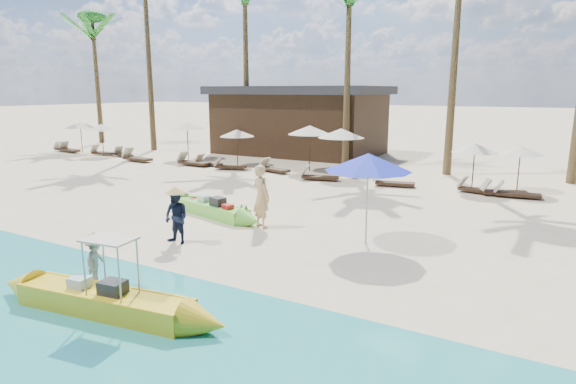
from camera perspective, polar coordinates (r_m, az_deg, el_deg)
The scene contains 34 objects.
ground at distance 12.93m, azimuth -4.49°, elevation -6.34°, with size 240.00×240.00×0.00m, color beige.
wet_sand_strip at distance 9.54m, azimuth -22.15°, elevation -14.12°, with size 240.00×4.50×0.01m, color tan.
green_canoe at distance 16.11m, azimuth -9.17°, elevation -1.94°, with size 5.13×1.61×0.66m.
yellow_canoe at distance 9.72m, azimuth -20.92°, elevation -11.97°, with size 5.67×1.23×1.48m.
tourist at distance 14.36m, azimuth -3.18°, elevation -0.53°, with size 0.70×0.46×1.91m, color tan.
vendor_green at distance 13.23m, azimuth -13.10°, elevation -2.94°, with size 0.70×0.55×1.45m, color #131B36.
vendor_yellow at distance 10.63m, azimuth -21.81°, elevation -7.53°, with size 0.63×0.36×0.97m, color gray.
blue_umbrella at distance 12.71m, azimuth 9.50°, elevation 3.49°, with size 2.28×2.28×2.45m.
resort_parasol_0 at distance 34.49m, azimuth -23.40°, elevation 7.31°, with size 1.98×1.98×2.04m.
lounger_0_left at distance 35.81m, azimuth -24.99°, elevation 4.68°, with size 1.76×0.60×0.59m.
lounger_0_right at distance 35.33m, azimuth -24.54°, elevation 4.65°, with size 1.90×0.86×0.62m.
resort_parasol_1 at distance 32.44m, azimuth -21.22°, elevation 7.17°, with size 1.92×1.92×1.98m.
lounger_1_left at distance 32.87m, azimuth -21.09°, elevation 4.43°, with size 1.80×0.86×0.59m.
lounger_1_right at distance 31.60m, azimuth -18.97°, elevation 4.29°, with size 1.71×0.92×0.55m.
resort_parasol_2 at distance 29.41m, azimuth -11.88°, elevation 7.71°, with size 2.15×2.15×2.21m.
lounger_2_left at distance 29.31m, azimuth -17.58°, elevation 3.91°, with size 2.02×0.72×0.67m.
resort_parasol_3 at distance 26.36m, azimuth -6.06°, elevation 6.96°, with size 1.92×1.92×1.97m.
lounger_3_left at distance 26.87m, azimuth -11.28°, elevation 3.55°, with size 1.99×0.61×0.67m.
lounger_3_right at distance 26.76m, azimuth -9.52°, elevation 3.49°, with size 1.65×0.57×0.55m.
resort_parasol_4 at distance 24.47m, azimuth 2.60°, elevation 7.36°, with size 2.25×2.25×2.32m.
lounger_4_left at distance 25.26m, azimuth -7.06°, elevation 3.07°, with size 1.72×0.95×0.56m.
lounger_4_right at distance 24.27m, azimuth -1.81°, elevation 2.83°, with size 1.87×0.98×0.61m.
resort_parasol_5 at distance 22.98m, azimuth 6.32°, elevation 6.94°, with size 2.23×2.23×2.29m.
lounger_5_left at distance 22.11m, azimuth 3.51°, elevation 1.91°, with size 1.83×0.92×0.60m.
resort_parasol_6 at distance 21.06m, azimuth 21.28°, elevation 4.89°, with size 1.89×1.89×1.95m.
lounger_6_left at distance 21.11m, azimuth 12.24°, elevation 1.17°, with size 1.80×0.89×0.59m.
lounger_6_right at distance 20.71m, azimuth 21.39°, elevation 0.37°, with size 1.71×0.80×0.56m.
resort_parasol_7 at distance 21.60m, azimuth 25.87°, elevation 4.48°, with size 1.82×1.82×1.87m.
lounger_7_left at distance 20.57m, azimuth 23.97°, elevation 0.12°, with size 1.83×1.10×0.59m.
lounger_7_right at distance 20.41m, azimuth 25.29°, elevation -0.10°, with size 1.73×0.72×0.57m.
palm_0 at distance 40.86m, azimuth -22.07°, elevation 16.84°, with size 2.08×2.08×9.90m.
palm_2 at distance 31.05m, azimuth -5.14°, elevation 21.44°, with size 2.08×2.08×11.33m.
palm_3 at distance 26.87m, azimuth 7.28°, elevation 21.57°, with size 2.08×2.08×10.52m.
pavilion_west at distance 31.47m, azimuth 1.36°, elevation 8.58°, with size 10.80×6.60×4.30m.
Camera 1 is at (6.95, -10.12, 4.06)m, focal length 30.00 mm.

